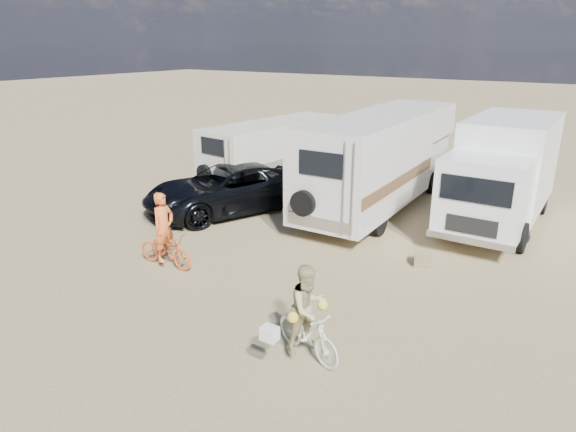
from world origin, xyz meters
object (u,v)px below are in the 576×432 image
Objects in this scene: rider_woman at (308,317)px; rv_main at (381,162)px; dark_suv at (228,189)px; bike_woman at (308,333)px; crate at (423,259)px; bike_man at (166,250)px; cooler at (307,211)px; rider_man at (164,234)px; rv_left at (274,155)px; box_truck at (502,174)px; bike_parked at (501,223)px.

rv_main is at bearing 33.49° from rider_woman.
dark_suv is 3.52× the size of bike_woman.
bike_man is at bearing -146.48° from crate.
cooler is (1.06, 5.18, -0.20)m from bike_man.
rv_main is 4.92× the size of rider_man.
bike_man is 0.95× the size of rider_man.
rv_left is 11.57m from rider_woman.
dark_suv is 3.20× the size of rider_man.
box_truck is 4.05× the size of rider_woman.
rv_main is 9.36m from bike_woman.
bike_man is 5.29m from cooler.
rider_woman reaches higher than crate.
bike_parked is at bearing -47.62° from bike_man.
bike_parked reaches higher than bike_man.
rv_left is 8.02m from rider_man.
crate is at bearing -22.24° from rv_left.
rider_man is at bearing 92.13° from bike_woman.
rv_main is at bearing -20.99° from bike_man.
dark_suv is 7.03m from crate.
rv_main is 7.97m from rider_man.
bike_man is at bearing -109.91° from rv_main.
dark_suv is at bearing 16.90° from bike_man.
rider_woman is (-1.26, -9.25, -0.81)m from box_truck.
rider_man is (1.52, -4.32, 0.10)m from dark_suv.
rider_woman reaches higher than bike_parked.
crate is (4.38, -1.57, -0.07)m from cooler.
bike_parked is at bearing -73.15° from box_truck.
bike_woman is 5.25m from rider_man.
rider_woman is at bearing -108.11° from bike_man.
rv_main reaches higher than rider_man.
rider_woman reaches higher than dark_suv.
rv_main is 4.65× the size of bike_parked.
bike_woman is 0.86× the size of bike_parked.
bike_parked is at bearing 6.30° from rider_woman.
bike_woman is 8.21m from bike_parked.
bike_woman is at bearing -170.82° from bike_parked.
dark_suv is 3.50× the size of rider_woman.
bike_parked is (8.69, -1.11, -0.77)m from rv_left.
rv_left is 3.56× the size of rider_man.
bike_man is 5.25m from rider_woman.
dark_suv reaches higher than bike_man.
crate is at bearing -58.98° from bike_man.
dark_suv is 8.52m from bike_parked.
rv_left is at bearing 175.85° from rv_main.
rv_main is 20.77× the size of crate.
rv_main is at bearing 33.49° from bike_woman.
box_truck is 3.91× the size of bike_man.
rv_main reaches higher than bike_man.
rider_woman is 5.07m from crate.
rv_left is at bearing 121.94° from dark_suv.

